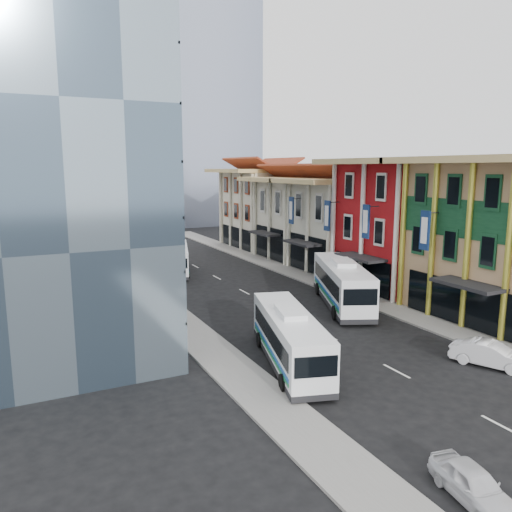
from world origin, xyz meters
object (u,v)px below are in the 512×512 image
bus_left_near (290,337)px  sedan_left (473,484)px  bus_left_far (177,258)px  sedan_right (490,354)px  bus_right (342,283)px  shophouse_tan (507,244)px  office_tower (42,120)px

bus_left_near → sedan_left: 13.74m
bus_left_near → bus_left_far: size_ratio=1.04×
bus_left_near → sedan_left: bearing=-75.4°
bus_left_far → sedan_right: 35.49m
bus_right → shophouse_tan: bearing=-22.9°
bus_left_far → sedan_right: bus_left_far is taller
bus_left_far → office_tower: bearing=-116.8°
sedan_left → sedan_right: sedan_right is taller
sedan_left → bus_left_near: bearing=97.9°
bus_left_far → sedan_right: (8.51, -34.44, -0.94)m
shophouse_tan → bus_left_far: size_ratio=1.34×
sedan_right → shophouse_tan: bearing=8.0°
shophouse_tan → sedan_left: bearing=-144.2°
bus_right → sedan_left: size_ratio=3.37×
bus_left_near → bus_left_far: (2.08, 28.91, -0.06)m
office_tower → sedan_left: size_ratio=8.12×
sedan_left → bus_left_far: bearing=96.3°
bus_left_far → bus_right: bus_right is taller
bus_left_far → sedan_left: size_ratio=2.83×
bus_left_near → sedan_right: bearing=-11.3°
office_tower → sedan_left: (11.50, -28.04, -14.37)m
bus_left_near → sedan_left: size_ratio=2.94×
bus_left_far → sedan_left: bus_left_far is taller
office_tower → bus_left_near: office_tower is taller
office_tower → bus_left_far: size_ratio=2.86×
bus_left_far → bus_right: 21.32m
shophouse_tan → bus_left_far: (-17.01, 28.55, -4.32)m
office_tower → bus_right: size_ratio=2.41×
bus_left_near → sedan_right: size_ratio=2.42×
bus_left_far → bus_right: (8.51, -19.54, 0.32)m
office_tower → sedan_left: office_tower is taller
bus_left_far → bus_right: size_ratio=0.84×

